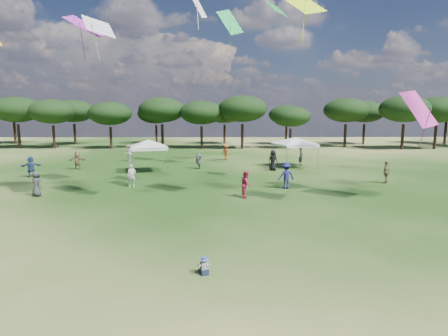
{
  "coord_description": "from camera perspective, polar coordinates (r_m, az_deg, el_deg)",
  "views": [
    {
      "loc": [
        -0.04,
        -9.28,
        5.12
      ],
      "look_at": [
        0.16,
        6.0,
        2.86
      ],
      "focal_mm": 30.0,
      "sensor_mm": 36.0,
      "label": 1
    }
  ],
  "objects": [
    {
      "name": "tent_right",
      "position": [
        35.86,
        10.74,
        4.42
      ],
      "size": [
        6.48,
        6.48,
        3.14
      ],
      "rotation": [
        0.0,
        0.0,
        0.29
      ],
      "color": "gray",
      "rests_on": "ground"
    },
    {
      "name": "tent_left",
      "position": [
        32.94,
        -11.42,
        4.05
      ],
      "size": [
        5.93,
        5.93,
        3.14
      ],
      "rotation": [
        0.0,
        0.0,
        0.25
      ],
      "color": "gray",
      "rests_on": "ground"
    },
    {
      "name": "festival_crowd",
      "position": [
        31.9,
        -6.0,
        0.67
      ],
      "size": [
        28.58,
        19.5,
        1.83
      ],
      "color": "#2B2C30",
      "rests_on": "ground"
    },
    {
      "name": "ground",
      "position": [
        10.6,
        -0.46,
        -20.46
      ],
      "size": [
        140.0,
        140.0,
        0.0
      ],
      "primitive_type": "plane",
      "color": "#224615",
      "rests_on": "ground"
    },
    {
      "name": "tree_line",
      "position": [
        56.74,
        1.75,
        8.71
      ],
      "size": [
        108.78,
        17.63,
        7.77
      ],
      "color": "black",
      "rests_on": "ground"
    },
    {
      "name": "toddler",
      "position": [
        12.36,
        -3.04,
        -14.76
      ],
      "size": [
        0.44,
        0.47,
        0.58
      ],
      "rotation": [
        0.0,
        0.0,
        0.35
      ],
      "color": "#161E32",
      "rests_on": "ground"
    }
  ]
}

